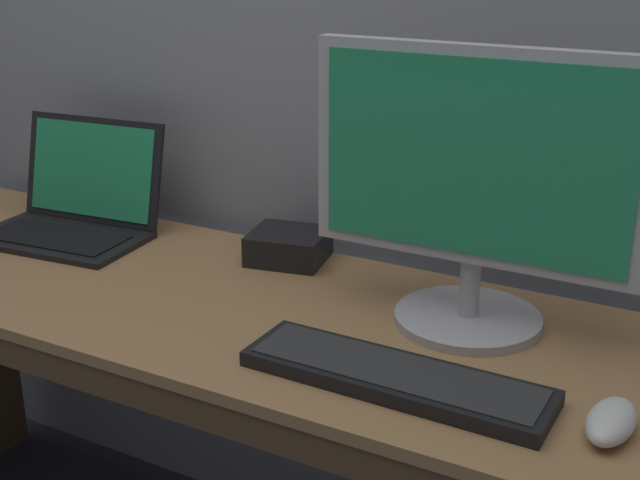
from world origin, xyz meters
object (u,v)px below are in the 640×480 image
at_px(wired_keyboard, 395,377).
at_px(external_drive_box, 289,246).
at_px(external_monitor, 474,184).
at_px(laptop_black, 75,205).
at_px(computer_mouse, 611,421).

distance_m(wired_keyboard, external_drive_box, 0.51).
bearing_deg(wired_keyboard, external_monitor, 84.26).
distance_m(external_monitor, wired_keyboard, 0.33).
relative_size(laptop_black, wired_keyboard, 0.81).
bearing_deg(external_monitor, computer_mouse, -38.24).
bearing_deg(computer_mouse, external_monitor, 145.65).
bearing_deg(external_drive_box, wired_keyboard, -42.20).
bearing_deg(external_drive_box, laptop_black, -170.79).
relative_size(external_monitor, computer_mouse, 4.50).
bearing_deg(wired_keyboard, laptop_black, 162.75).
height_order(laptop_black, external_monitor, external_monitor).
distance_m(external_monitor, external_drive_box, 0.47).
xyz_separation_m(external_monitor, wired_keyboard, (-0.02, -0.23, -0.23)).
bearing_deg(external_drive_box, computer_mouse, -26.01).
height_order(external_monitor, external_drive_box, external_monitor).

